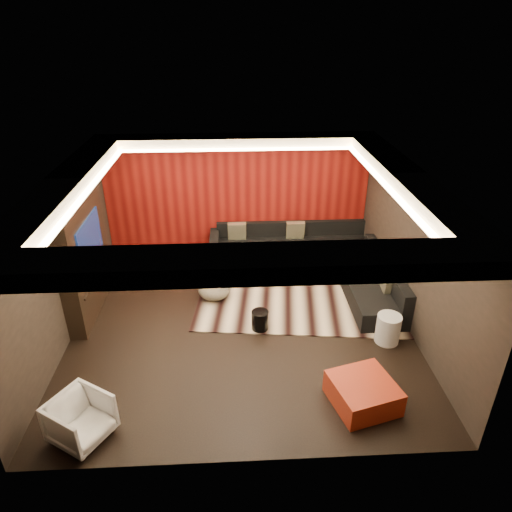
{
  "coord_description": "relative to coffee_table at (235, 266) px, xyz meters",
  "views": [
    {
      "loc": [
        -0.1,
        -6.92,
        4.99
      ],
      "look_at": [
        0.3,
        0.6,
        1.05
      ],
      "focal_mm": 32.0,
      "sensor_mm": 36.0,
      "label": 1
    }
  ],
  "objects": [
    {
      "name": "rug",
      "position": [
        1.3,
        -0.91,
        -0.12
      ],
      "size": [
        4.31,
        3.43,
        0.02
      ],
      "primitive_type": "cube",
      "rotation": [
        0.0,
        0.0,
        -0.11
      ],
      "color": "beige",
      "rests_on": "floor"
    },
    {
      "name": "armchair",
      "position": [
        -2.07,
        -4.41,
        0.19
      ],
      "size": [
        0.96,
        0.95,
        0.64
      ],
      "primitive_type": "imported",
      "rotation": [
        0.0,
        0.0,
        1.01
      ],
      "color": "white",
      "rests_on": "floor"
    },
    {
      "name": "soffit_front",
      "position": [
        0.1,
        -4.61,
        2.56
      ],
      "size": [
        6.0,
        0.6,
        0.22
      ],
      "primitive_type": "cube",
      "color": "silver",
      "rests_on": "ground"
    },
    {
      "name": "soffit_back",
      "position": [
        0.1,
        0.79,
        2.56
      ],
      "size": [
        6.0,
        0.6,
        0.22
      ],
      "primitive_type": "cube",
      "color": "silver",
      "rests_on": "ground"
    },
    {
      "name": "throw_pillows",
      "position": [
        1.8,
        -0.14,
        0.49
      ],
      "size": [
        3.04,
        2.7,
        0.5
      ],
      "color": "tan",
      "rests_on": "sectional_sofa"
    },
    {
      "name": "cove_back",
      "position": [
        0.1,
        0.45,
        2.47
      ],
      "size": [
        4.8,
        0.08,
        0.04
      ],
      "primitive_type": "cube",
      "color": "#FFD899",
      "rests_on": "ground"
    },
    {
      "name": "tv_screen",
      "position": [
        -2.59,
        -1.31,
        1.32
      ],
      "size": [
        0.04,
        1.3,
        0.8
      ],
      "primitive_type": "cube",
      "color": "black",
      "rests_on": "ground"
    },
    {
      "name": "floor",
      "position": [
        0.1,
        -1.91,
        -0.14
      ],
      "size": [
        6.0,
        6.0,
        0.02
      ],
      "primitive_type": "cube",
      "color": "black",
      "rests_on": "ground"
    },
    {
      "name": "white_side_table",
      "position": [
        2.6,
        -2.62,
        0.13
      ],
      "size": [
        0.46,
        0.46,
        0.52
      ],
      "primitive_type": "cylinder",
      "rotation": [
        0.0,
        0.0,
        -0.13
      ],
      "color": "silver",
      "rests_on": "floor"
    },
    {
      "name": "wall_left",
      "position": [
        -2.91,
        -1.91,
        1.27
      ],
      "size": [
        0.02,
        6.0,
        2.8
      ],
      "primitive_type": "cube",
      "color": "black",
      "rests_on": "ground"
    },
    {
      "name": "wall_back",
      "position": [
        0.1,
        1.1,
        1.27
      ],
      "size": [
        6.0,
        0.02,
        2.8
      ],
      "primitive_type": "cube",
      "color": "black",
      "rests_on": "ground"
    },
    {
      "name": "cove_right",
      "position": [
        2.46,
        -1.91,
        2.47
      ],
      "size": [
        0.08,
        4.8,
        0.04
      ],
      "primitive_type": "cube",
      "color": "#FFD899",
      "rests_on": "ground"
    },
    {
      "name": "sectional_sofa",
      "position": [
        1.84,
        -0.05,
        0.13
      ],
      "size": [
        3.65,
        3.5,
        0.75
      ],
      "color": "black",
      "rests_on": "floor"
    },
    {
      "name": "striped_pouf",
      "position": [
        -0.41,
        -1.08,
        0.07
      ],
      "size": [
        0.79,
        0.79,
        0.35
      ],
      "primitive_type": "ellipsoid",
      "rotation": [
        0.0,
        0.0,
        0.29
      ],
      "color": "#B8AB8F",
      "rests_on": "rug"
    },
    {
      "name": "tv_surround",
      "position": [
        -2.75,
        -1.31,
        0.97
      ],
      "size": [
        0.3,
        2.0,
        2.2
      ],
      "primitive_type": "cube",
      "color": "black",
      "rests_on": "ground"
    },
    {
      "name": "coffee_table",
      "position": [
        0.0,
        0.0,
        0.0
      ],
      "size": [
        1.55,
        1.55,
        0.22
      ],
      "primitive_type": "cylinder",
      "rotation": [
        0.0,
        0.0,
        -0.23
      ],
      "color": "black",
      "rests_on": "rug"
    },
    {
      "name": "wall_right",
      "position": [
        3.11,
        -1.91,
        1.27
      ],
      "size": [
        0.02,
        6.0,
        2.8
      ],
      "primitive_type": "cube",
      "color": "black",
      "rests_on": "ground"
    },
    {
      "name": "cove_left",
      "position": [
        -2.26,
        -1.91,
        2.47
      ],
      "size": [
        0.08,
        4.8,
        0.04
      ],
      "primitive_type": "cube",
      "color": "#FFD899",
      "rests_on": "ground"
    },
    {
      "name": "cove_front",
      "position": [
        0.1,
        -4.27,
        2.47
      ],
      "size": [
        4.8,
        0.08,
        0.04
      ],
      "primitive_type": "cube",
      "color": "#FFD899",
      "rests_on": "ground"
    },
    {
      "name": "soffit_right",
      "position": [
        2.8,
        -1.91,
        2.56
      ],
      "size": [
        0.6,
        4.8,
        0.22
      ],
      "primitive_type": "cube",
      "color": "silver",
      "rests_on": "ground"
    },
    {
      "name": "red_feature_wall",
      "position": [
        0.1,
        1.06,
        1.27
      ],
      "size": [
        5.98,
        0.05,
        2.78
      ],
      "primitive_type": "cube",
      "color": "#6B0C0A",
      "rests_on": "ground"
    },
    {
      "name": "drum_stool",
      "position": [
        0.43,
        -2.16,
        0.07
      ],
      "size": [
        0.31,
        0.31,
        0.36
      ],
      "primitive_type": "cylinder",
      "rotation": [
        0.0,
        0.0,
        -0.01
      ],
      "color": "black",
      "rests_on": "rug"
    },
    {
      "name": "orange_ottoman",
      "position": [
        1.81,
        -4.01,
        0.06
      ],
      "size": [
        1.05,
        1.05,
        0.38
      ],
      "primitive_type": "cube",
      "rotation": [
        0.0,
        0.0,
        0.27
      ],
      "color": "#AB2516",
      "rests_on": "floor"
    },
    {
      "name": "ceiling",
      "position": [
        0.1,
        -1.91,
        2.68
      ],
      "size": [
        6.0,
        6.0,
        0.02
      ],
      "primitive_type": "cube",
      "color": "silver",
      "rests_on": "ground"
    },
    {
      "name": "tv_shelf",
      "position": [
        -2.59,
        -1.31,
        0.57
      ],
      "size": [
        0.04,
        1.6,
        0.04
      ],
      "primitive_type": "cube",
      "color": "black",
      "rests_on": "ground"
    },
    {
      "name": "soffit_left",
      "position": [
        -2.6,
        -1.91,
        2.56
      ],
      "size": [
        0.6,
        4.8,
        0.22
      ],
      "primitive_type": "cube",
      "color": "silver",
      "rests_on": "ground"
    }
  ]
}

